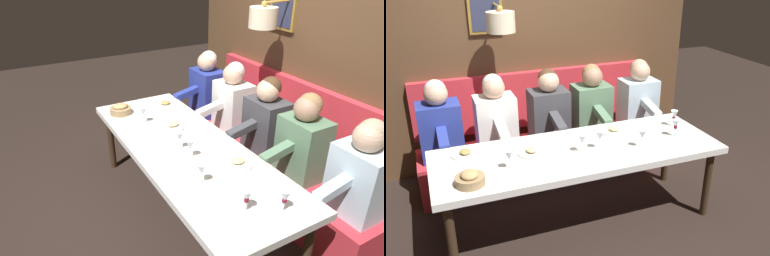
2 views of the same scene
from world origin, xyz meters
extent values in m
plane|color=black|center=(0.00, 0.00, 0.00)|extent=(12.00, 12.00, 0.00)
cube|color=silver|center=(0.00, 0.00, 0.71)|extent=(0.90, 2.51, 0.06)
cylinder|color=#352416|center=(-0.35, 1.16, 0.34)|extent=(0.07, 0.07, 0.68)
cylinder|color=#352416|center=(0.35, -1.16, 0.34)|extent=(0.07, 0.07, 0.68)
cylinder|color=#352416|center=(0.35, 1.16, 0.34)|extent=(0.07, 0.07, 0.68)
cube|color=red|center=(0.89, 0.00, 0.23)|extent=(0.52, 2.71, 0.45)
cube|color=brown|center=(1.48, 0.00, 1.45)|extent=(0.10, 3.91, 2.90)
cube|color=red|center=(1.39, 0.00, 0.77)|extent=(0.10, 2.71, 0.64)
cube|color=olive|center=(1.42, 0.48, 1.79)|extent=(0.04, 0.36, 0.50)
cube|color=#2D334C|center=(1.40, 0.48, 1.79)|extent=(0.01, 0.30, 0.44)
cylinder|color=#B78E3D|center=(1.25, 0.39, 1.84)|extent=(0.35, 0.02, 0.02)
cylinder|color=beige|center=(1.08, 0.39, 1.70)|extent=(0.28, 0.28, 0.20)
sphere|color=#B78E3D|center=(1.08, 0.39, 1.83)|extent=(0.06, 0.06, 0.06)
cube|color=silver|center=(0.89, -1.08, 0.73)|extent=(0.30, 0.40, 0.56)
sphere|color=#D1A889|center=(0.87, -1.08, 1.11)|extent=(0.22, 0.22, 0.22)
sphere|color=tan|center=(0.90, -1.08, 1.14)|extent=(0.20, 0.20, 0.20)
cube|color=silver|center=(0.60, -1.08, 0.77)|extent=(0.33, 0.09, 0.14)
cube|color=#567A5B|center=(0.89, -0.50, 0.73)|extent=(0.30, 0.40, 0.56)
sphere|color=#A37A60|center=(0.87, -0.50, 1.11)|extent=(0.22, 0.22, 0.22)
sphere|color=#937047|center=(0.90, -0.50, 1.14)|extent=(0.20, 0.20, 0.20)
cube|color=#567A5B|center=(0.60, -0.50, 0.77)|extent=(0.33, 0.09, 0.14)
cube|color=#3D3D42|center=(0.89, -0.01, 0.73)|extent=(0.30, 0.40, 0.56)
sphere|color=#D1A889|center=(0.87, -0.01, 1.11)|extent=(0.22, 0.22, 0.22)
sphere|color=#4C331E|center=(0.90, -0.01, 1.14)|extent=(0.20, 0.20, 0.20)
cube|color=#3D3D42|center=(0.60, -0.01, 0.77)|extent=(0.33, 0.09, 0.14)
cube|color=white|center=(0.89, 0.55, 0.73)|extent=(0.30, 0.40, 0.56)
sphere|color=#D1A889|center=(0.87, 0.55, 1.11)|extent=(0.22, 0.22, 0.22)
sphere|color=silver|center=(0.90, 0.55, 1.14)|extent=(0.20, 0.20, 0.20)
cube|color=white|center=(0.60, 0.55, 0.77)|extent=(0.33, 0.09, 0.14)
cube|color=#283893|center=(0.89, 1.09, 0.73)|extent=(0.30, 0.40, 0.56)
sphere|color=#D1A889|center=(0.87, 1.09, 1.11)|extent=(0.22, 0.22, 0.22)
sphere|color=silver|center=(0.90, 1.09, 1.14)|extent=(0.20, 0.20, 0.20)
cube|color=#283893|center=(0.60, 1.09, 0.77)|extent=(0.33, 0.09, 0.14)
cylinder|color=silver|center=(0.23, -0.45, 0.75)|extent=(0.24, 0.24, 0.01)
ellipsoid|color=#D1BC84|center=(0.23, -0.45, 0.77)|extent=(0.11, 0.09, 0.04)
cube|color=silver|center=(0.21, -0.60, 0.74)|extent=(0.17, 0.03, 0.01)
cube|color=silver|center=(0.25, -0.31, 0.74)|extent=(0.18, 0.03, 0.01)
cylinder|color=silver|center=(0.07, 0.40, 0.75)|extent=(0.24, 0.24, 0.01)
ellipsoid|color=#D1BC84|center=(0.07, 0.40, 0.77)|extent=(0.11, 0.09, 0.04)
cube|color=silver|center=(0.05, 0.26, 0.74)|extent=(0.17, 0.03, 0.01)
cube|color=silver|center=(0.09, 0.55, 0.74)|extent=(0.18, 0.04, 0.01)
cylinder|color=silver|center=(0.24, 0.94, 0.75)|extent=(0.24, 0.24, 0.01)
ellipsoid|color=#AD8E4C|center=(0.24, 0.94, 0.77)|extent=(0.11, 0.09, 0.04)
cube|color=silver|center=(0.22, 0.79, 0.74)|extent=(0.17, 0.02, 0.01)
cube|color=silver|center=(0.26, 1.08, 0.74)|extent=(0.18, 0.02, 0.01)
cylinder|color=silver|center=(-0.16, -0.53, 0.74)|extent=(0.06, 0.06, 0.00)
cylinder|color=silver|center=(-0.16, -0.53, 0.78)|extent=(0.01, 0.01, 0.07)
cone|color=silver|center=(-0.16, -0.53, 0.86)|extent=(0.07, 0.07, 0.08)
cylinder|color=silver|center=(-0.14, 0.64, 0.74)|extent=(0.06, 0.06, 0.00)
cylinder|color=silver|center=(-0.14, 0.64, 0.78)|extent=(0.01, 0.01, 0.07)
cone|color=silver|center=(-0.14, 0.64, 0.86)|extent=(0.07, 0.07, 0.08)
cylinder|color=silver|center=(-0.06, -0.18, 0.74)|extent=(0.06, 0.06, 0.00)
cylinder|color=silver|center=(-0.06, -0.18, 0.78)|extent=(0.01, 0.01, 0.07)
cone|color=silver|center=(-0.06, -0.18, 0.86)|extent=(0.07, 0.07, 0.08)
cylinder|color=silver|center=(-0.07, -0.01, 0.74)|extent=(0.06, 0.06, 0.00)
cylinder|color=silver|center=(-0.07, -0.01, 0.78)|extent=(0.01, 0.01, 0.07)
cone|color=silver|center=(-0.07, -0.01, 0.86)|extent=(0.07, 0.07, 0.08)
cylinder|color=silver|center=(-0.07, -0.94, 0.74)|extent=(0.06, 0.06, 0.00)
cylinder|color=silver|center=(-0.07, -0.94, 0.78)|extent=(0.01, 0.01, 0.07)
cone|color=silver|center=(-0.07, -0.94, 0.86)|extent=(0.07, 0.07, 0.08)
cylinder|color=maroon|center=(-0.07, -0.94, 0.84)|extent=(0.03, 0.03, 0.03)
cylinder|color=silver|center=(0.14, -1.07, 0.74)|extent=(0.06, 0.06, 0.00)
cylinder|color=silver|center=(0.14, -1.07, 0.78)|extent=(0.01, 0.01, 0.07)
cone|color=silver|center=(0.14, -1.07, 0.86)|extent=(0.07, 0.07, 0.08)
cylinder|color=maroon|center=(0.14, -1.07, 0.83)|extent=(0.03, 0.03, 0.02)
cylinder|color=#9E7F56|center=(-0.26, 0.97, 0.78)|extent=(0.22, 0.22, 0.07)
ellipsoid|color=tan|center=(-0.26, 0.97, 0.83)|extent=(0.15, 0.13, 0.06)
camera|label=1|loc=(-1.27, -2.36, 2.26)|focal=32.79mm
camera|label=2|loc=(-3.03, 1.20, 2.33)|focal=38.69mm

